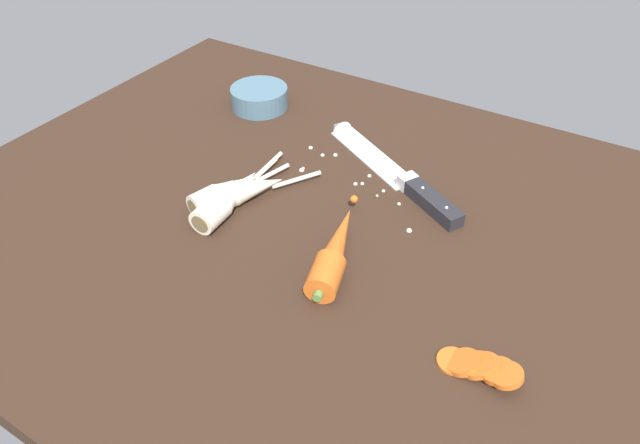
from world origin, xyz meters
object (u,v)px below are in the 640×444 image
object	(u,v)px
chefs_knife	(386,166)
parsnip_mid_right	(246,190)
parsnip_mid_left	(228,198)
prep_bowl	(259,97)
parsnip_front	(229,197)
parsnip_back	(226,192)
carrot_slice_stack	(479,366)
whole_carrot	(335,251)

from	to	relation	value
chefs_knife	parsnip_mid_right	bearing A→B (deg)	-128.22
parsnip_mid_left	parsnip_mid_right	bearing A→B (deg)	70.91
parsnip_mid_right	prep_bowl	size ratio (longest dim) A/B	1.58
parsnip_mid_right	parsnip_front	bearing A→B (deg)	-113.13
parsnip_mid_right	parsnip_back	size ratio (longest dim) A/B	0.95
chefs_knife	parsnip_front	size ratio (longest dim) A/B	1.42
prep_bowl	parsnip_mid_right	bearing A→B (deg)	-58.07
parsnip_back	carrot_slice_stack	distance (cm)	44.63
chefs_knife	whole_carrot	xyz separation A→B (cm)	(3.74, -23.76, 1.45)
carrot_slice_stack	parsnip_mid_left	bearing A→B (deg)	168.25
parsnip_back	whole_carrot	bearing A→B (deg)	-8.31
chefs_knife	whole_carrot	distance (cm)	24.10
whole_carrot	prep_bowl	distance (cm)	45.82
parsnip_front	prep_bowl	distance (cm)	31.67
chefs_knife	parsnip_front	bearing A→B (deg)	-126.57
chefs_knife	parsnip_mid_left	xyz separation A→B (cm)	(-15.85, -21.84, 1.33)
chefs_knife	parsnip_mid_left	bearing A→B (deg)	-125.97
whole_carrot	prep_bowl	bearing A→B (deg)	138.53
parsnip_front	parsnip_mid_left	bearing A→B (deg)	-73.09
parsnip_front	prep_bowl	size ratio (longest dim) A/B	2.04
parsnip_front	carrot_slice_stack	distance (cm)	43.34
whole_carrot	chefs_knife	bearing A→B (deg)	98.94
whole_carrot	parsnip_mid_right	bearing A→B (deg)	164.96
parsnip_front	parsnip_mid_right	size ratio (longest dim) A/B	1.29
whole_carrot	carrot_slice_stack	distance (cm)	23.71
parsnip_mid_right	parsnip_mid_left	bearing A→B (deg)	-109.09
parsnip_mid_left	whole_carrot	bearing A→B (deg)	-5.60
chefs_knife	whole_carrot	world-z (taller)	whole_carrot
parsnip_mid_right	carrot_slice_stack	xyz separation A→B (cm)	(41.20, -11.84, -1.03)
whole_carrot	parsnip_mid_right	world-z (taller)	whole_carrot
parsnip_mid_left	parsnip_mid_right	xyz separation A→B (cm)	(1.06, 3.06, 0.00)
parsnip_mid_left	parsnip_back	bearing A→B (deg)	138.04
parsnip_back	prep_bowl	bearing A→B (deg)	116.31
chefs_knife	carrot_slice_stack	distance (cm)	40.44
chefs_knife	parsnip_mid_right	xyz separation A→B (cm)	(-14.79, -18.78, 1.33)
whole_carrot	parsnip_back	bearing A→B (deg)	171.69
parsnip_mid_right	carrot_slice_stack	bearing A→B (deg)	-16.04
prep_bowl	carrot_slice_stack	bearing A→B (deg)	-33.13
whole_carrot	prep_bowl	size ratio (longest dim) A/B	1.88
parsnip_front	prep_bowl	xyz separation A→B (cm)	(-14.64, 28.08, 0.17)
chefs_knife	prep_bowl	xyz separation A→B (cm)	(-30.60, 6.58, 1.50)
prep_bowl	parsnip_back	bearing A→B (deg)	-63.69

